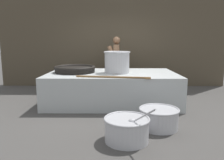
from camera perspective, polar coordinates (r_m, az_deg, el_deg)
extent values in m
plane|color=#474442|center=(5.61, 0.00, -5.71)|extent=(60.00, 60.00, 0.00)
cube|color=#4C4233|center=(7.66, 0.17, 13.21)|extent=(7.72, 0.24, 3.93)
cube|color=#B2B7B7|center=(5.52, 0.00, -1.93)|extent=(3.16, 1.91, 0.75)
cylinder|color=black|center=(5.58, -9.65, 2.61)|extent=(1.00, 1.00, 0.12)
torus|color=black|center=(5.57, -9.66, 3.23)|extent=(1.04, 1.04, 0.08)
cylinder|color=#B7B7BC|center=(5.38, 1.30, 4.57)|extent=(0.61, 0.61, 0.51)
torus|color=#B7B7BC|center=(5.36, 1.31, 7.28)|extent=(0.65, 0.65, 0.04)
cylinder|color=brown|center=(4.61, 0.17, 0.79)|extent=(1.58, 0.27, 0.04)
cube|color=brown|center=(4.56, 9.35, 0.44)|extent=(0.13, 0.12, 0.02)
cylinder|color=brown|center=(6.78, 1.14, 0.53)|extent=(0.13, 0.13, 0.83)
cylinder|color=brown|center=(6.96, 1.21, 0.76)|extent=(0.13, 0.13, 0.83)
cube|color=#4C663F|center=(6.84, 1.18, 2.00)|extent=(0.21, 0.26, 0.54)
cube|color=brown|center=(6.79, 1.20, 6.64)|extent=(0.19, 0.51, 0.61)
cylinder|color=brown|center=(6.55, 0.19, 6.52)|extent=(0.34, 0.12, 0.56)
cylinder|color=brown|center=(7.05, 0.44, 6.74)|extent=(0.34, 0.12, 0.56)
sphere|color=brown|center=(6.78, 1.21, 10.30)|extent=(0.23, 0.23, 0.23)
cylinder|color=#B7B7BC|center=(3.42, 3.85, -12.85)|extent=(0.67, 0.67, 0.35)
torus|color=#B7B7BC|center=(3.36, 3.88, -10.07)|extent=(0.70, 0.70, 0.03)
cylinder|color=#6B9347|center=(3.39, 3.87, -11.61)|extent=(0.59, 0.59, 0.09)
sphere|color=#B7B7BC|center=(3.28, 5.26, -10.97)|extent=(0.12, 0.12, 0.12)
cylinder|color=#B7B7BC|center=(3.08, 8.11, -9.37)|extent=(0.30, 0.37, 0.33)
cylinder|color=#B7B7BC|center=(3.99, 12.12, -9.82)|extent=(0.67, 0.67, 0.34)
torus|color=#B7B7BC|center=(3.93, 12.21, -7.48)|extent=(0.71, 0.71, 0.03)
cylinder|color=orange|center=(3.96, 12.16, -8.77)|extent=(0.59, 0.59, 0.09)
cylinder|color=orange|center=(3.89, 12.69, -8.14)|extent=(0.05, 0.05, 0.04)
cylinder|color=orange|center=(3.89, 11.11, -8.22)|extent=(0.06, 0.06, 0.03)
cylinder|color=orange|center=(3.83, 14.33, -8.53)|extent=(0.06, 0.06, 0.04)
cylinder|color=orange|center=(3.85, 11.71, -8.31)|extent=(0.05, 0.04, 0.04)
cylinder|color=orange|center=(4.11, 13.77, -7.34)|extent=(0.06, 0.04, 0.03)
cylinder|color=orange|center=(3.94, 12.09, -7.93)|extent=(0.06, 0.05, 0.04)
cylinder|color=orange|center=(3.95, 12.15, -7.93)|extent=(0.05, 0.06, 0.04)
cylinder|color=orange|center=(3.78, 13.59, -8.75)|extent=(0.04, 0.04, 0.04)
cylinder|color=orange|center=(3.96, 10.89, -7.90)|extent=(0.06, 0.04, 0.03)
cylinder|color=orange|center=(3.96, 12.19, -7.93)|extent=(0.06, 0.05, 0.03)
cylinder|color=orange|center=(4.06, 14.97, -7.55)|extent=(0.04, 0.04, 0.03)
cylinder|color=orange|center=(3.91, 14.71, -8.20)|extent=(0.05, 0.05, 0.04)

